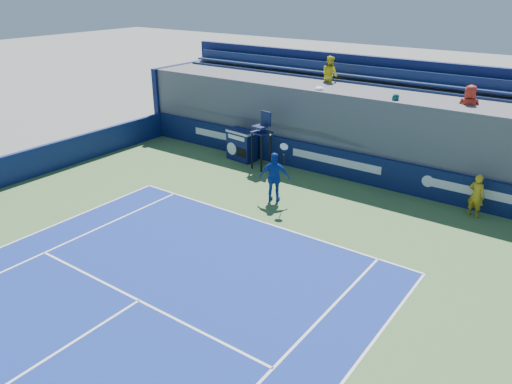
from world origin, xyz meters
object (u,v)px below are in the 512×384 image
Objects in this scene: match_clock at (242,144)px; tennis_player at (275,177)px; umpire_chair at (262,134)px; ball_person at (476,196)px.

tennis_player is (3.73, -2.95, 0.21)m from match_clock.
match_clock is 0.54× the size of tennis_player.
umpire_chair is (1.38, -0.40, 0.79)m from match_clock.
ball_person is 0.62× the size of umpire_chair.
ball_person is 1.10× the size of match_clock.
ball_person is at bearing 0.07° from match_clock.
tennis_player reaches higher than ball_person.
ball_person reaches higher than match_clock.
ball_person is at bearing 25.30° from tennis_player.
match_clock is at bearing 163.75° from umpire_chair.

